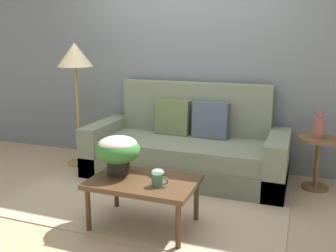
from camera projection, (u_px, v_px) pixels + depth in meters
name	position (u px, v px, depth m)	size (l,w,h in m)	color
ground_plane	(151.00, 196.00, 3.75)	(14.00, 14.00, 0.00)	tan
wall_back	(189.00, 45.00, 4.52)	(6.40, 0.12, 2.96)	slate
area_rug	(154.00, 193.00, 3.81)	(2.66, 1.91, 0.01)	tan
couch	(187.00, 149.00, 4.29)	(2.24, 0.93, 1.05)	#626B59
coffee_table	(143.00, 185.00, 3.08)	(0.88, 0.59, 0.41)	#442D1B
side_table	(318.00, 154.00, 3.87)	(0.42, 0.42, 0.56)	brown
floor_lamp	(75.00, 62.00, 4.46)	(0.43, 0.43, 1.51)	olive
potted_plant	(118.00, 150.00, 3.16)	(0.38, 0.38, 0.33)	black
coffee_mug	(158.00, 180.00, 2.93)	(0.14, 0.09, 0.10)	#3D664C
snack_bowl	(158.00, 172.00, 3.15)	(0.11, 0.11, 0.06)	silver
table_vase	(319.00, 127.00, 3.80)	(0.10, 0.10, 0.28)	#934C42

